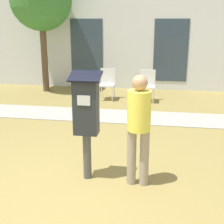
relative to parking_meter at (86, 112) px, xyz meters
The scene contains 8 objects.
ground_plane 1.16m from the parking_meter, 103.91° to the right, with size 40.00×40.00×0.00m, color olive.
sidewalk 3.25m from the parking_meter, 92.47° to the left, with size 12.00×1.10×0.02m.
building_facade 6.50m from the parking_meter, 91.18° to the left, with size 10.00×0.26×3.20m.
parking_meter is the anchor object (origin of this frame).
person_standing 0.76m from the parking_meter, ahead, with size 0.32×0.32×1.58m.
outdoor_chair_left 4.84m from the parking_meter, 96.57° to the left, with size 0.44×0.44×0.90m.
outdoor_chair_middle 4.79m from the parking_meter, 82.50° to the left, with size 0.44×0.44×0.90m.
tree 6.44m from the parking_meter, 116.33° to the left, with size 1.90×1.90×3.82m.
Camera 1 is at (1.17, -3.55, 2.27)m, focal length 50.00 mm.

